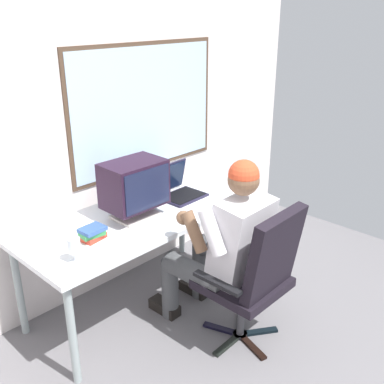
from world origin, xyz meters
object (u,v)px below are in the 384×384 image
(office_chair, at_px, (257,272))
(crt_monitor, at_px, (134,185))
(person_seated, at_px, (223,244))
(desk, at_px, (137,225))
(wine_glass, at_px, (74,246))
(book_stack, at_px, (92,233))
(laptop, at_px, (177,187))

(office_chair, bearing_deg, crt_monitor, 104.68)
(person_seated, bearing_deg, desk, 109.69)
(desk, height_order, office_chair, office_chair)
(office_chair, relative_size, wine_glass, 6.64)
(desk, relative_size, book_stack, 9.89)
(office_chair, xyz_separation_m, laptop, (0.24, 0.94, 0.23))
(person_seated, distance_m, crt_monitor, 0.72)
(office_chair, distance_m, wine_glass, 1.11)
(office_chair, distance_m, book_stack, 1.05)
(book_stack, bearing_deg, office_chair, -52.34)
(crt_monitor, xyz_separation_m, wine_glass, (-0.62, -0.21, -0.13))
(office_chair, height_order, crt_monitor, crt_monitor)
(desk, relative_size, laptop, 4.96)
(office_chair, height_order, person_seated, person_seated)
(crt_monitor, height_order, book_stack, crt_monitor)
(office_chair, bearing_deg, book_stack, 127.66)
(office_chair, distance_m, crt_monitor, 0.99)
(desk, relative_size, wine_glass, 11.12)
(laptop, xyz_separation_m, wine_glass, (-1.08, -0.28, 0.04))
(desk, xyz_separation_m, person_seated, (0.22, -0.61, -0.01))
(wine_glass, height_order, book_stack, wine_glass)
(desk, height_order, wine_glass, wine_glass)
(book_stack, bearing_deg, wine_glass, -146.33)
(crt_monitor, distance_m, wine_glass, 0.67)
(wine_glass, bearing_deg, book_stack, 33.67)
(person_seated, xyz_separation_m, laptop, (0.24, 0.67, 0.14))
(person_seated, relative_size, crt_monitor, 3.02)
(crt_monitor, relative_size, wine_glass, 2.78)
(desk, bearing_deg, book_stack, -171.01)
(crt_monitor, bearing_deg, wine_glass, -161.38)
(office_chair, distance_m, person_seated, 0.29)
(office_chair, relative_size, crt_monitor, 2.39)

